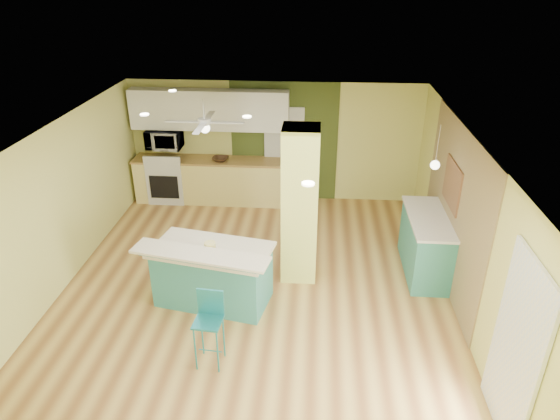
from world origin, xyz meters
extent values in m
cube|color=#915E32|center=(0.00, 0.00, -0.01)|extent=(6.00, 7.00, 0.01)
cube|color=white|center=(0.00, 0.00, 2.50)|extent=(6.00, 7.00, 0.01)
cube|color=#D9D974|center=(0.00, 3.50, 1.25)|extent=(6.00, 0.01, 2.50)
cube|color=#D9D974|center=(0.00, -3.50, 1.25)|extent=(6.00, 0.01, 2.50)
cube|color=#D9D974|center=(-3.00, 0.00, 1.25)|extent=(0.01, 7.00, 2.50)
cube|color=#D9D974|center=(3.00, 0.00, 1.25)|extent=(0.01, 7.00, 2.50)
cube|color=olive|center=(2.99, 0.60, 1.25)|extent=(0.02, 3.40, 2.50)
cube|color=#3E4D1E|center=(0.20, 3.49, 1.25)|extent=(2.20, 0.02, 2.50)
cube|color=silver|center=(0.20, 3.46, 1.00)|extent=(0.82, 0.05, 2.00)
cube|color=white|center=(2.97, -2.30, 1.05)|extent=(0.04, 1.08, 2.10)
cube|color=#D4E068|center=(0.65, 0.50, 1.25)|extent=(0.55, 0.55, 2.50)
cube|color=#EBD87B|center=(-1.30, 3.20, 0.45)|extent=(3.20, 0.60, 0.90)
cube|color=olive|center=(-1.30, 3.20, 0.92)|extent=(3.25, 0.63, 0.04)
cube|color=silver|center=(-2.25, 3.20, 0.45)|extent=(0.76, 0.64, 0.90)
cube|color=black|center=(-2.25, 2.87, 0.42)|extent=(0.59, 0.02, 0.50)
cube|color=silver|center=(-2.25, 2.90, 0.99)|extent=(0.76, 0.06, 0.18)
cube|color=white|center=(-1.30, 3.32, 1.95)|extent=(3.20, 0.34, 0.80)
imported|color=white|center=(-2.25, 3.20, 1.35)|extent=(0.70, 0.48, 0.39)
cylinder|color=silver|center=(-1.10, 2.00, 2.30)|extent=(0.03, 0.03, 0.40)
cylinder|color=silver|center=(-1.10, 2.00, 2.10)|extent=(0.24, 0.24, 0.10)
sphere|color=white|center=(-1.10, 2.00, 1.98)|extent=(0.18, 0.18, 0.18)
cylinder|color=silver|center=(2.65, 0.75, 2.19)|extent=(0.01, 0.01, 0.62)
sphere|color=white|center=(2.65, 0.75, 1.88)|extent=(0.14, 0.14, 0.14)
cube|color=brown|center=(2.96, 0.80, 1.55)|extent=(0.03, 0.90, 0.70)
cube|color=teal|center=(-0.59, -0.29, 0.43)|extent=(1.74, 1.10, 0.85)
cube|color=white|center=(-0.59, -0.29, 0.88)|extent=(1.85, 1.22, 0.05)
cube|color=teal|center=(-0.66, -0.67, 0.96)|extent=(1.81, 0.48, 0.12)
cube|color=white|center=(-0.66, -0.67, 1.02)|extent=(1.98, 0.77, 0.04)
cylinder|color=teal|center=(-0.53, -1.74, 0.32)|extent=(0.02, 0.02, 0.64)
cylinder|color=teal|center=(-0.25, -1.77, 0.32)|extent=(0.02, 0.02, 0.64)
cylinder|color=teal|center=(-0.50, -1.46, 0.32)|extent=(0.02, 0.02, 0.64)
cylinder|color=teal|center=(-0.22, -1.48, 0.32)|extent=(0.02, 0.02, 0.64)
cube|color=teal|center=(-0.37, -1.61, 0.65)|extent=(0.37, 0.37, 0.03)
cube|color=teal|center=(-0.36, -1.46, 0.85)|extent=(0.34, 0.06, 0.36)
cube|color=teal|center=(2.70, 0.77, 0.48)|extent=(0.62, 1.49, 0.96)
cube|color=white|center=(2.70, 0.77, 0.98)|extent=(0.66, 1.56, 0.04)
imported|color=#3A2517|center=(-1.09, 3.12, 0.98)|extent=(0.37, 0.37, 0.08)
cylinder|color=yellow|center=(-0.58, -0.39, 0.98)|extent=(0.16, 0.16, 0.16)
camera|label=1|loc=(0.88, -6.38, 4.59)|focal=32.00mm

